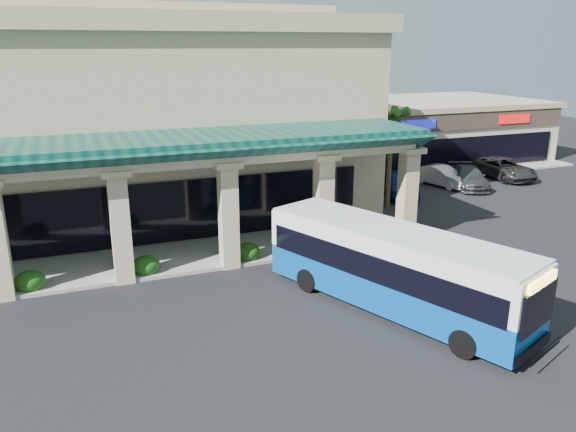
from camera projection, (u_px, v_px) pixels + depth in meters
name	position (u px, v px, depth m)	size (l,w,h in m)	color
ground	(344.00, 304.00, 21.28)	(110.00, 110.00, 0.00)	black
main_building	(87.00, 115.00, 31.08)	(30.80, 14.80, 11.35)	tan
arcade	(104.00, 207.00, 23.71)	(30.00, 6.20, 5.70)	#0A3C35
strip_mall	(406.00, 129.00, 48.21)	(22.50, 12.50, 4.90)	beige
palm_0	(390.00, 153.00, 33.08)	(2.40, 2.40, 6.60)	#204F15
palm_1	(379.00, 150.00, 36.21)	(2.40, 2.40, 5.80)	#204F15
broadleaf_tree	(318.00, 147.00, 40.11)	(2.60, 2.60, 4.81)	#17420F
transit_bus	(393.00, 270.00, 20.45)	(2.56, 11.01, 3.07)	#044AA3
pedestrian	(439.00, 265.00, 22.31)	(0.73, 0.48, 2.00)	slate
car_silver	(399.00, 184.00, 36.25)	(1.91, 4.75, 1.62)	#081C56
car_white	(441.00, 176.00, 38.95)	(1.46, 4.20, 1.38)	silver
car_red	(468.00, 177.00, 38.52)	(1.97, 4.85, 1.41)	#36393D
car_gray	(504.00, 168.00, 41.14)	(2.50, 5.42, 1.51)	#2A2A2C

